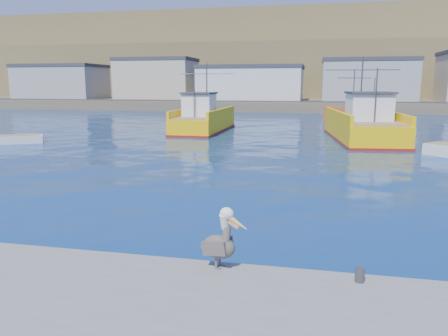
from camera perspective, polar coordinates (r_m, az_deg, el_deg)
name	(u,v)px	position (r m, az deg, el deg)	size (l,w,h in m)	color
ground	(243,238)	(13.15, 2.55, -9.12)	(260.00, 260.00, 0.00)	navy
dock_bollards	(245,265)	(9.70, 2.71, -12.52)	(36.20, 0.20, 0.30)	#4C4C4C
far_shore	(313,66)	(121.49, 11.49, 12.87)	(200.00, 81.00, 24.00)	brown
trawler_yellow_a	(203,120)	(42.25, -2.71, 6.25)	(5.23, 11.44, 6.53)	#FFC406
trawler_yellow_b	(363,126)	(37.29, 17.72, 5.23)	(6.13, 13.23, 6.71)	#FFC406
boat_orange	(359,114)	(52.74, 17.20, 6.73)	(7.64, 9.29, 6.16)	#D45A23
skiff_left	(17,140)	(37.15, -25.37, 3.33)	(3.77, 3.03, 0.79)	silver
pelican	(220,242)	(9.71, -0.46, -9.63)	(1.13, 0.63, 1.40)	#595451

